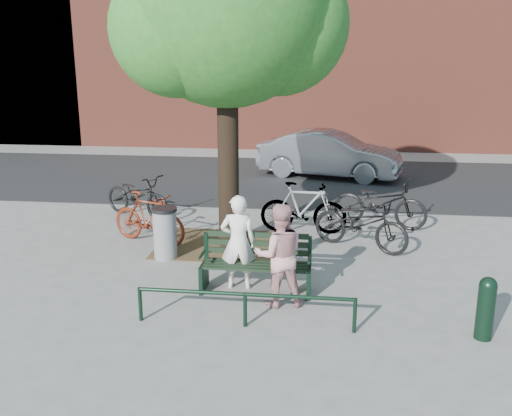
# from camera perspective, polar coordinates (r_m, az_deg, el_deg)

# --- Properties ---
(ground) EXTENTS (90.00, 90.00, 0.00)m
(ground) POSITION_cam_1_polar(r_m,az_deg,el_deg) (9.20, -0.03, -8.38)
(ground) COLOR gray
(ground) RESTS_ON ground
(dirt_pit) EXTENTS (2.40, 2.00, 0.02)m
(dirt_pit) POSITION_cam_1_polar(r_m,az_deg,el_deg) (11.37, -3.68, -3.68)
(dirt_pit) COLOR brown
(dirt_pit) RESTS_ON ground
(road) EXTENTS (40.00, 7.00, 0.01)m
(road) POSITION_cam_1_polar(r_m,az_deg,el_deg) (17.30, 3.43, 2.87)
(road) COLOR black
(road) RESTS_ON ground
(park_bench) EXTENTS (1.74, 0.54, 0.97)m
(park_bench) POSITION_cam_1_polar(r_m,az_deg,el_deg) (9.09, 0.03, -5.41)
(park_bench) COLOR black
(park_bench) RESTS_ON ground
(guard_railing) EXTENTS (3.06, 0.06, 0.51)m
(guard_railing) POSITION_cam_1_polar(r_m,az_deg,el_deg) (7.95, -1.10, -9.13)
(guard_railing) COLOR black
(guard_railing) RESTS_ON ground
(street_tree) EXTENTS (4.20, 3.80, 6.50)m
(street_tree) POSITION_cam_1_polar(r_m,az_deg,el_deg) (10.75, -2.68, 19.12)
(street_tree) COLOR black
(street_tree) RESTS_ON ground
(person_left) EXTENTS (0.59, 0.42, 1.55)m
(person_left) POSITION_cam_1_polar(r_m,az_deg,el_deg) (9.10, -1.79, -3.43)
(person_left) COLOR silver
(person_left) RESTS_ON ground
(person_right) EXTENTS (0.87, 0.75, 1.57)m
(person_right) POSITION_cam_1_polar(r_m,az_deg,el_deg) (8.49, 2.34, -4.73)
(person_right) COLOR tan
(person_right) RESTS_ON ground
(bollard) EXTENTS (0.23, 0.23, 0.87)m
(bollard) POSITION_cam_1_polar(r_m,az_deg,el_deg) (8.19, 22.01, -9.07)
(bollard) COLOR black
(bollard) RESTS_ON ground
(litter_bin) EXTENTS (0.47, 0.47, 0.97)m
(litter_bin) POSITION_cam_1_polar(r_m,az_deg,el_deg) (10.64, -9.09, -2.47)
(litter_bin) COLOR gray
(litter_bin) RESTS_ON ground
(bicycle_a) EXTENTS (2.02, 1.47, 1.01)m
(bicycle_a) POSITION_cam_1_polar(r_m,az_deg,el_deg) (13.48, -11.79, 1.22)
(bicycle_a) COLOR black
(bicycle_a) RESTS_ON ground
(bicycle_b) EXTENTS (1.79, 1.07, 1.04)m
(bicycle_b) POSITION_cam_1_polar(r_m,az_deg,el_deg) (11.56, -10.67, -0.96)
(bicycle_b) COLOR #531A0B
(bicycle_b) RESTS_ON ground
(bicycle_c) EXTENTS (2.05, 1.53, 1.03)m
(bicycle_c) POSITION_cam_1_polar(r_m,az_deg,el_deg) (11.19, 10.43, -1.51)
(bicycle_c) COLOR black
(bicycle_c) RESTS_ON ground
(bicycle_d) EXTENTS (1.84, 0.58, 1.10)m
(bicycle_d) POSITION_cam_1_polar(r_m,az_deg,el_deg) (12.02, 4.77, 0.02)
(bicycle_d) COLOR gray
(bicycle_d) RESTS_ON ground
(bicycle_e) EXTENTS (2.17, 1.27, 1.08)m
(bicycle_e) POSITION_cam_1_polar(r_m,az_deg,el_deg) (12.71, 12.28, 0.51)
(bicycle_e) COLOR black
(bicycle_e) RESTS_ON ground
(parked_car) EXTENTS (4.55, 2.53, 1.42)m
(parked_car) POSITION_cam_1_polar(r_m,az_deg,el_deg) (17.65, 7.37, 5.34)
(parked_car) COLOR gray
(parked_car) RESTS_ON ground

